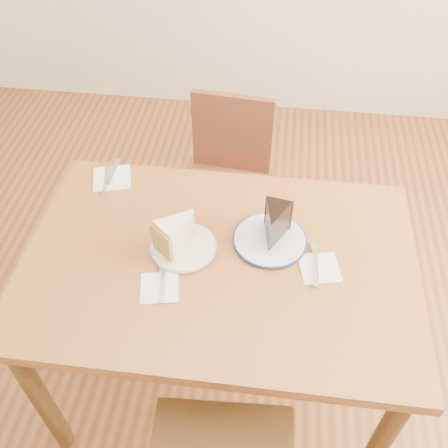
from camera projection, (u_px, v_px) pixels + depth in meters
ground at (221, 374)px, 2.06m from camera, size 4.00×4.00×0.00m
table at (220, 278)px, 1.59m from camera, size 1.20×0.80×0.75m
chair_far at (225, 185)px, 2.18m from camera, size 0.45×0.45×0.83m
plate_cream at (184, 247)px, 1.54m from camera, size 0.20×0.20×0.01m
plate_navy at (270, 240)px, 1.56m from camera, size 0.22×0.22×0.01m
carrot_cake at (179, 232)px, 1.51m from camera, size 0.15×0.15×0.10m
chocolate_cake at (274, 227)px, 1.52m from camera, size 0.10×0.13×0.11m
napkin_cream at (159, 288)px, 1.44m from camera, size 0.13×0.13×0.00m
napkin_navy at (319, 268)px, 1.49m from camera, size 0.14×0.14×0.00m
napkin_spare at (112, 178)px, 1.77m from camera, size 0.16×0.16×0.00m
fork_cream at (163, 283)px, 1.45m from camera, size 0.04×0.14×0.00m
knife_navy at (316, 264)px, 1.49m from camera, size 0.02×0.17×0.00m
fork_spare at (113, 172)px, 1.79m from camera, size 0.02×0.14×0.00m
knife_spare at (106, 182)px, 1.75m from camera, size 0.04×0.16×0.00m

